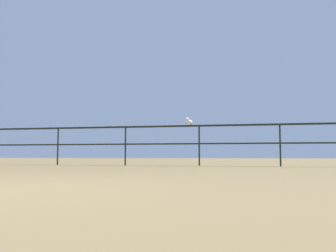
# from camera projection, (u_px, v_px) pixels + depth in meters

# --- Properties ---
(pier_railing) EXTENTS (19.05, 0.05, 1.11)m
(pier_railing) POSITION_uv_depth(u_px,v_px,m) (161.00, 136.00, 9.97)
(pier_railing) COLOR black
(pier_railing) RESTS_ON ground_plane
(seagull_on_rail) EXTENTS (0.25, 0.41, 0.20)m
(seagull_on_rail) POSITION_uv_depth(u_px,v_px,m) (189.00, 122.00, 9.82)
(seagull_on_rail) COLOR white
(seagull_on_rail) RESTS_ON pier_railing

